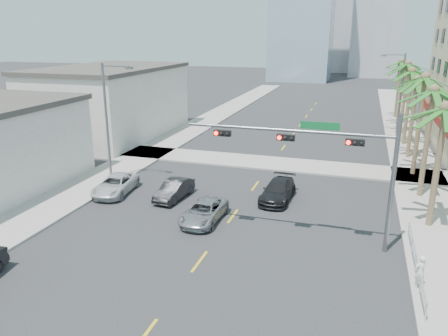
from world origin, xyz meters
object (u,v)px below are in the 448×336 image
object	(u,v)px
car_parked_far	(115,185)
car_lane_center	(204,212)
car_lane_left	(174,190)
traffic_signal_mast	(329,155)
car_lane_right	(278,191)
pedestrian	(420,272)

from	to	relation	value
car_parked_far	car_lane_center	bearing A→B (deg)	-24.95
car_parked_far	car_lane_left	world-z (taller)	car_lane_left
traffic_signal_mast	car_lane_left	xyz separation A→B (m)	(-10.58, 3.80, -4.41)
car_lane_right	pedestrian	world-z (taller)	pedestrian
car_parked_far	traffic_signal_mast	bearing A→B (deg)	-19.22
car_lane_center	car_lane_right	xyz separation A→B (m)	(3.65, 4.89, 0.06)
car_lane_right	traffic_signal_mast	bearing A→B (deg)	-55.40
car_lane_left	car_lane_center	distance (m)	4.43
car_lane_center	traffic_signal_mast	bearing A→B (deg)	-5.07
traffic_signal_mast	car_lane_right	xyz separation A→B (m)	(-3.63, 5.73, -4.39)
car_lane_right	pedestrian	bearing A→B (deg)	-45.89
car_lane_left	pedestrian	world-z (taller)	pedestrian
car_lane_center	car_lane_right	bearing A→B (deg)	54.75
car_lane_left	pedestrian	xyz separation A→B (m)	(15.10, -7.16, 0.28)
car_lane_left	car_lane_right	bearing A→B (deg)	19.95
traffic_signal_mast	car_lane_left	world-z (taller)	traffic_signal_mast
traffic_signal_mast	car_lane_center	size ratio (longest dim) A/B	2.54
car_lane_left	car_lane_center	bearing A→B (deg)	-37.49
traffic_signal_mast	car_parked_far	xyz separation A→B (m)	(-15.03, 3.46, -4.42)
car_lane_left	car_lane_right	world-z (taller)	car_lane_right
car_parked_far	car_lane_left	size ratio (longest dim) A/B	1.17
traffic_signal_mast	pedestrian	bearing A→B (deg)	-36.59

